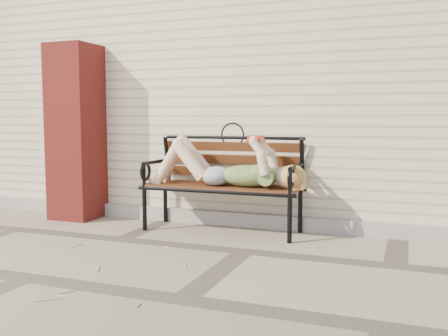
% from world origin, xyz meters
% --- Properties ---
extents(ground, '(80.00, 80.00, 0.00)m').
position_xyz_m(ground, '(0.00, 0.00, 0.00)').
color(ground, gray).
rests_on(ground, ground).
extents(house_wall, '(8.00, 4.00, 3.00)m').
position_xyz_m(house_wall, '(0.00, 3.00, 1.50)').
color(house_wall, beige).
rests_on(house_wall, ground).
extents(foundation_strip, '(8.00, 0.10, 0.15)m').
position_xyz_m(foundation_strip, '(0.00, 0.97, 0.07)').
color(foundation_strip, '#AAA39A').
rests_on(foundation_strip, ground).
extents(brick_pillar, '(0.50, 0.50, 2.00)m').
position_xyz_m(brick_pillar, '(-2.30, 0.75, 1.00)').
color(brick_pillar, maroon).
rests_on(brick_pillar, ground).
extents(garden_bench, '(1.74, 0.69, 1.13)m').
position_xyz_m(garden_bench, '(-0.47, 0.78, 0.63)').
color(garden_bench, black).
rests_on(garden_bench, ground).
extents(reading_woman, '(1.64, 0.37, 0.52)m').
position_xyz_m(reading_woman, '(-0.45, 0.64, 0.67)').
color(reading_woman, '#0B424F').
rests_on(reading_woman, ground).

